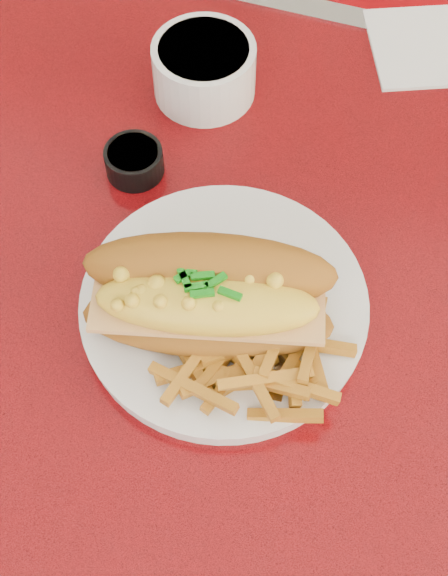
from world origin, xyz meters
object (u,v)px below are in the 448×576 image
(diner_table, at_px, (268,408))
(dinner_plate, at_px, (224,306))
(booth_bench_far, at_px, (384,84))
(mac_hoagie, at_px, (208,297))
(fork, at_px, (295,306))
(gravy_ramekin, at_px, (204,68))
(sauce_cup_left, at_px, (134,160))

(diner_table, xyz_separation_m, dinner_plate, (-0.05, 0.01, 0.17))
(booth_bench_far, bearing_deg, diner_table, -90.00)
(diner_table, bearing_deg, mac_hoagie, -167.79)
(mac_hoagie, relative_size, fork, 1.31)
(mac_hoagie, distance_m, gravy_ramekin, 0.28)
(booth_bench_far, height_order, fork, booth_bench_far)
(fork, height_order, gravy_ramekin, gravy_ramekin)
(diner_table, relative_size, mac_hoagie, 5.57)
(gravy_ramekin, bearing_deg, dinner_plate, -67.45)
(diner_table, distance_m, sauce_cup_left, 0.28)
(dinner_plate, bearing_deg, fork, 13.72)
(sauce_cup_left, bearing_deg, mac_hoagie, -48.84)
(mac_hoagie, bearing_deg, gravy_ramekin, 95.37)
(booth_bench_far, bearing_deg, sauce_cup_left, -104.63)
(booth_bench_far, distance_m, fork, 0.93)
(mac_hoagie, xyz_separation_m, sauce_cup_left, (-0.12, 0.14, -0.04))
(dinner_plate, bearing_deg, diner_table, -8.86)
(mac_hoagie, bearing_deg, fork, 13.38)
(diner_table, height_order, sauce_cup_left, sauce_cup_left)
(dinner_plate, relative_size, fork, 1.64)
(booth_bench_far, relative_size, fork, 7.10)
(diner_table, height_order, fork, fork)
(booth_bench_far, distance_m, mac_hoagie, 0.98)
(diner_table, xyz_separation_m, mac_hoagie, (-0.06, -0.01, 0.22))
(mac_hoagie, bearing_deg, dinner_plate, 57.73)
(diner_table, bearing_deg, gravy_ramekin, 121.08)
(booth_bench_far, distance_m, gravy_ramekin, 0.78)
(booth_bench_far, xyz_separation_m, fork, (0.01, -0.79, 0.50))
(dinner_plate, relative_size, mac_hoagie, 1.25)
(diner_table, distance_m, mac_hoagie, 0.22)
(booth_bench_far, height_order, dinner_plate, booth_bench_far)
(dinner_plate, distance_m, gravy_ramekin, 0.26)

